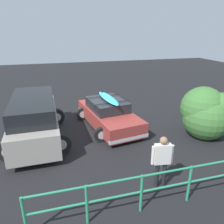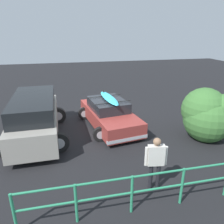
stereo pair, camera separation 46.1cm
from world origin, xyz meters
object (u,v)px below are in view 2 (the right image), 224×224
at_px(sedan_car, 109,114).
at_px(suv_car, 35,117).
at_px(bush_near_left, 208,115).
at_px(person_bystander, 156,159).

height_order(sedan_car, suv_car, suv_car).
relative_size(sedan_car, suv_car, 0.89).
relative_size(suv_car, bush_near_left, 2.18).
distance_m(suv_car, bush_near_left, 7.24).
relative_size(person_bystander, bush_near_left, 0.72).
distance_m(person_bystander, bush_near_left, 4.25).
distance_m(sedan_car, suv_car, 3.33).
height_order(suv_car, person_bystander, suv_car).
xyz_separation_m(sedan_car, bush_near_left, (-3.79, 2.12, 0.43)).
xyz_separation_m(suv_car, person_bystander, (-3.63, 4.14, 0.04)).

